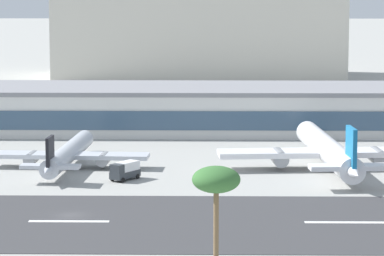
% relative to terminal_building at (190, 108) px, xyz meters
% --- Properties ---
extents(ground_plane, '(1400.00, 1400.00, 0.00)m').
position_rel_terminal_building_xyz_m(ground_plane, '(-16.64, -88.61, -5.21)').
color(ground_plane, '#9E9E99').
extents(runway_strip, '(800.00, 36.85, 0.08)m').
position_rel_terminal_building_xyz_m(runway_strip, '(-16.64, -92.70, -5.17)').
color(runway_strip, '#38383A').
rests_on(runway_strip, ground_plane).
extents(runway_centreline_dash_4, '(12.00, 1.20, 0.01)m').
position_rel_terminal_building_xyz_m(runway_centreline_dash_4, '(-16.39, -92.70, -5.12)').
color(runway_centreline_dash_4, white).
rests_on(runway_centreline_dash_4, runway_strip).
extents(runway_centreline_dash_5, '(12.00, 1.20, 0.01)m').
position_rel_terminal_building_xyz_m(runway_centreline_dash_5, '(24.61, -92.70, -5.12)').
color(runway_centreline_dash_5, white).
rests_on(runway_centreline_dash_5, runway_strip).
extents(terminal_building, '(214.93, 27.96, 10.41)m').
position_rel_terminal_building_xyz_m(terminal_building, '(0.00, 0.00, 0.00)').
color(terminal_building, silver).
rests_on(terminal_building, ground_plane).
extents(distant_hotel_block, '(100.69, 39.02, 42.61)m').
position_rel_terminal_building_xyz_m(distant_hotel_block, '(0.88, 131.12, 16.10)').
color(distant_hotel_block, beige).
rests_on(distant_hotel_block, ground_plane).
extents(airliner_black_tail_gate_1, '(31.09, 40.17, 8.38)m').
position_rel_terminal_building_xyz_m(airliner_black_tail_gate_1, '(-22.42, -49.28, -2.54)').
color(airliner_black_tail_gate_1, silver).
rests_on(airliner_black_tail_gate_1, ground_plane).
extents(airliner_blue_tail_gate_2, '(42.06, 51.71, 10.80)m').
position_rel_terminal_building_xyz_m(airliner_blue_tail_gate_2, '(27.02, -49.72, -1.77)').
color(airliner_blue_tail_gate_2, silver).
rests_on(airliner_blue_tail_gate_2, ground_plane).
extents(service_box_truck_1, '(5.40, 6.30, 3.25)m').
position_rel_terminal_building_xyz_m(service_box_truck_1, '(-10.57, -60.34, -3.42)').
color(service_box_truck_1, '#2D3338').
rests_on(service_box_truck_1, ground_plane).
extents(palm_tree_1, '(5.75, 5.75, 14.14)m').
position_rel_terminal_building_xyz_m(palm_tree_1, '(5.29, -123.67, 7.07)').
color(palm_tree_1, brown).
rests_on(palm_tree_1, ground_plane).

